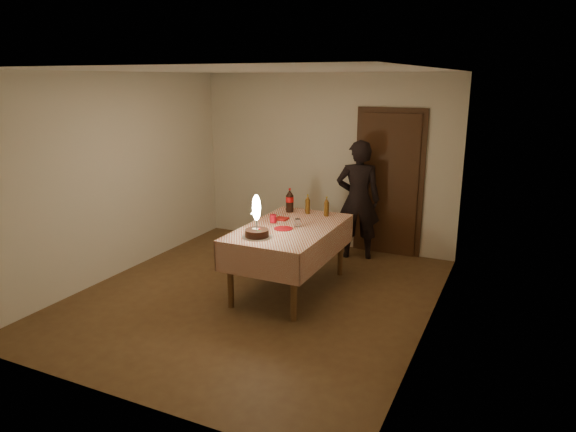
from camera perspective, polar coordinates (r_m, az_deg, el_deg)
The scene contains 12 objects.
ground at distance 6.22m, azimuth -3.67°, elevation -8.84°, with size 4.00×4.50×0.01m, color brown.
room_shell at distance 5.80m, azimuth -3.29°, elevation 6.49°, with size 4.04×4.54×2.62m.
dining_table at distance 6.14m, azimuth 0.20°, elevation -2.13°, with size 1.02×1.72×0.81m.
birthday_cake at distance 5.68m, azimuth -3.49°, elevation -1.15°, with size 0.33×0.33×0.48m.
red_plate at distance 6.01m, azimuth -0.53°, elevation -1.40°, with size 0.22×0.22×0.01m, color #AD0C13.
red_cup at distance 6.26m, azimuth -1.66°, elevation -0.29°, with size 0.08×0.08×0.10m, color #B60C1B.
clear_cup at distance 6.10m, azimuth 1.08°, elevation -0.75°, with size 0.07×0.07×0.09m, color white.
napkin_stack at distance 6.40m, azimuth -0.73°, elevation -0.31°, with size 0.15×0.15×0.02m, color #AB1713.
cola_bottle at distance 6.74m, azimuth 0.19°, elevation 1.73°, with size 0.10×0.10×0.32m.
amber_bottle_left at distance 6.67m, azimuth 2.19°, elevation 1.27°, with size 0.06×0.06×0.25m.
amber_bottle_right at distance 6.57m, azimuth 4.30°, elevation 1.01°, with size 0.06×0.06×0.25m.
photographer at distance 7.33m, azimuth 7.79°, elevation 1.80°, with size 0.72×0.58×1.70m.
Camera 1 is at (2.76, -4.97, 2.52)m, focal length 32.00 mm.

